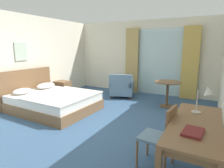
# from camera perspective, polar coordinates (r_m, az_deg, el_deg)

# --- Properties ---
(ground) EXTENTS (5.68, 7.39, 0.10)m
(ground) POSITION_cam_1_polar(r_m,az_deg,el_deg) (4.33, -6.81, -12.46)
(ground) COLOR #38567A
(wall_back) EXTENTS (5.28, 0.12, 2.58)m
(wall_back) POSITION_cam_1_polar(r_m,az_deg,el_deg) (7.07, 9.10, 7.92)
(wall_back) COLOR silver
(wall_back) RESTS_ON ground
(wall_left) EXTENTS (0.12, 6.99, 2.58)m
(wall_left) POSITION_cam_1_polar(r_m,az_deg,el_deg) (5.86, -28.47, 6.03)
(wall_left) COLOR silver
(wall_left) RESTS_ON ground
(balcony_glass_door) EXTENTS (1.54, 0.02, 2.27)m
(balcony_glass_door) POSITION_cam_1_polar(r_m,az_deg,el_deg) (6.82, 14.08, 6.30)
(balcony_glass_door) COLOR silver
(balcony_glass_door) RESTS_ON ground
(curtain_panel_left) EXTENTS (0.47, 0.10, 2.30)m
(curtain_panel_left) POSITION_cam_1_polar(r_m,az_deg,el_deg) (7.02, 6.00, 6.85)
(curtain_panel_left) COLOR tan
(curtain_panel_left) RESTS_ON ground
(curtain_panel_right) EXTENTS (0.51, 0.10, 2.30)m
(curtain_panel_right) POSITION_cam_1_polar(r_m,az_deg,el_deg) (6.55, 22.32, 5.75)
(curtain_panel_right) COLOR tan
(curtain_panel_right) RESTS_ON ground
(bed) EXTENTS (2.18, 1.72, 1.04)m
(bed) POSITION_cam_1_polar(r_m,az_deg,el_deg) (5.35, -17.41, -4.74)
(bed) COLOR brown
(bed) RESTS_ON ground
(nightstand) EXTENTS (0.47, 0.42, 0.50)m
(nightstand) POSITION_cam_1_polar(r_m,az_deg,el_deg) (6.83, -14.52, -1.23)
(nightstand) COLOR brown
(nightstand) RESTS_ON ground
(writing_desk) EXTENTS (0.59, 1.57, 0.77)m
(writing_desk) POSITION_cam_1_polar(r_m,az_deg,el_deg) (2.65, 23.70, -12.27)
(writing_desk) COLOR brown
(writing_desk) RESTS_ON ground
(desk_chair) EXTENTS (0.47, 0.45, 0.90)m
(desk_chair) POSITION_cam_1_polar(r_m,az_deg,el_deg) (2.80, 14.66, -14.32)
(desk_chair) COLOR slate
(desk_chair) RESTS_ON ground
(desk_lamp) EXTENTS (0.27, 0.26, 0.45)m
(desk_lamp) POSITION_cam_1_polar(r_m,az_deg,el_deg) (2.79, 26.27, -2.66)
(desk_lamp) COLOR #B7B2A8
(desk_lamp) RESTS_ON writing_desk
(closed_book) EXTENTS (0.23, 0.31, 0.03)m
(closed_book) POSITION_cam_1_polar(r_m,az_deg,el_deg) (2.29, 23.07, -13.06)
(closed_book) COLOR maroon
(closed_book) RESTS_ON writing_desk
(armchair_by_window) EXTENTS (0.94, 0.97, 0.80)m
(armchair_by_window) POSITION_cam_1_polar(r_m,az_deg,el_deg) (6.40, 2.92, -1.04)
(armchair_by_window) COLOR slate
(armchair_by_window) RESTS_ON ground
(round_cafe_table) EXTENTS (0.71, 0.71, 0.72)m
(round_cafe_table) POSITION_cam_1_polar(r_m,az_deg,el_deg) (5.53, 16.26, -1.17)
(round_cafe_table) COLOR brown
(round_cafe_table) RESTS_ON ground
(framed_picture) EXTENTS (0.03, 0.39, 0.50)m
(framed_picture) POSITION_cam_1_polar(r_m,az_deg,el_deg) (5.98, -25.57, 8.74)
(framed_picture) COLOR #B7C6B2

